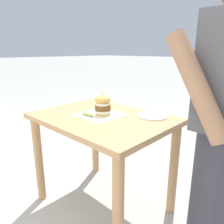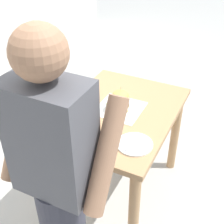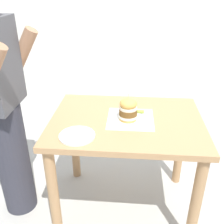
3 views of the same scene
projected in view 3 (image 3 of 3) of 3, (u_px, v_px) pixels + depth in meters
The scene contains 7 objects.
ground_plane at pixel (124, 204), 2.15m from camera, with size 80.00×80.00×0.00m, color #ADAAA3.
patio_table at pixel (126, 137), 1.85m from camera, with size 0.77×1.04×0.80m.
serving_paper at pixel (130, 119), 1.79m from camera, with size 0.31×0.31×0.00m, color white.
sandwich at pixel (128, 109), 1.74m from camera, with size 0.13×0.13×0.19m.
pickle_spear at pixel (137, 111), 1.86m from camera, with size 0.02×0.02×0.10m, color #8EA83D.
side_plate_with_forks at pixel (77, 136), 1.59m from camera, with size 0.22×0.22×0.02m.
diner_across_table at pixel (2, 108), 1.75m from camera, with size 0.55×0.35×1.69m.
Camera 3 is at (-1.57, -0.03, 1.66)m, focal length 42.00 mm.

